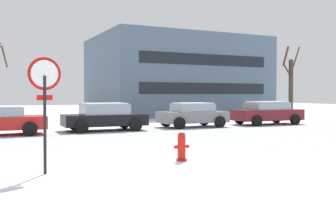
% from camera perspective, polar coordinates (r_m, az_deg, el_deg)
% --- Properties ---
extents(ground_plane, '(120.00, 120.00, 0.00)m').
position_cam_1_polar(ground_plane, '(11.52, -11.45, -7.68)').
color(ground_plane, white).
extents(road_surface, '(80.00, 8.58, 0.00)m').
position_cam_1_polar(road_surface, '(14.70, -14.66, -5.71)').
color(road_surface, '#B7BCC4').
rests_on(road_surface, ground).
extents(stop_sign, '(0.76, 0.11, 2.70)m').
position_cam_1_polar(stop_sign, '(9.48, -17.41, 1.79)').
color(stop_sign, black).
rests_on(stop_sign, ground).
extents(fire_hydrant, '(0.44, 0.30, 0.85)m').
position_cam_1_polar(fire_hydrant, '(10.96, 1.97, -5.89)').
color(fire_hydrant, red).
rests_on(fire_hydrant, ground).
extents(parked_car_black, '(4.21, 2.25, 1.42)m').
position_cam_1_polar(parked_car_black, '(20.33, -9.18, -1.65)').
color(parked_car_black, black).
rests_on(parked_car_black, ground).
extents(parked_car_gray, '(3.90, 2.14, 1.38)m').
position_cam_1_polar(parked_car_gray, '(22.33, 3.56, -1.39)').
color(parked_car_gray, slate).
rests_on(parked_car_gray, ground).
extents(parked_car_maroon, '(4.42, 2.11, 1.43)m').
position_cam_1_polar(parked_car_maroon, '(25.05, 14.14, -1.07)').
color(parked_car_maroon, maroon).
rests_on(parked_car_maroon, ground).
extents(tree_far_mid, '(1.20, 1.20, 5.47)m').
position_cam_1_polar(tree_far_mid, '(30.58, 17.30, 2.66)').
color(tree_far_mid, '#423326').
rests_on(tree_far_mid, ground).
extents(building_far_right, '(14.65, 10.92, 7.11)m').
position_cam_1_polar(building_far_right, '(36.96, 1.14, 4.16)').
color(building_far_right, slate).
rests_on(building_far_right, ground).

